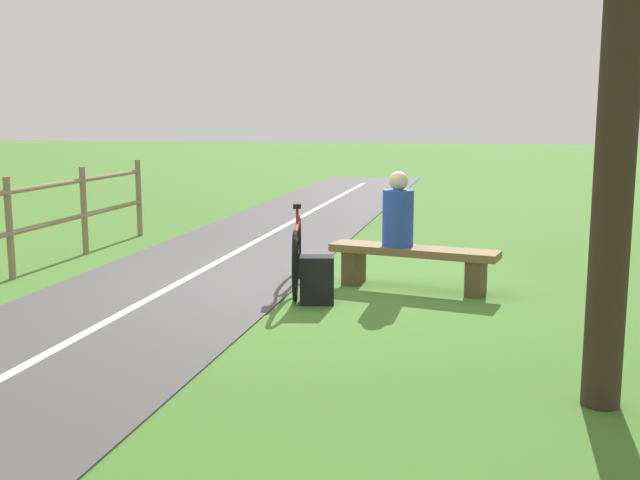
% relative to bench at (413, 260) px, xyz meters
% --- Properties ---
extents(ground_plane, '(80.00, 80.00, 0.00)m').
position_rel_bench_xyz_m(ground_plane, '(1.21, 0.13, -0.31)').
color(ground_plane, '#477A2D').
extents(bench, '(1.81, 0.74, 0.44)m').
position_rel_bench_xyz_m(bench, '(0.00, 0.00, 0.00)').
color(bench, brown).
rests_on(bench, ground_plane).
extents(person_seated, '(0.39, 0.39, 0.78)m').
position_rel_bench_xyz_m(person_seated, '(0.17, -0.04, 0.47)').
color(person_seated, '#2847B7').
rests_on(person_seated, bench).
extents(bicycle, '(0.39, 1.74, 0.88)m').
position_rel_bench_xyz_m(bicycle, '(1.19, 0.22, 0.06)').
color(bicycle, black).
rests_on(bicycle, ground_plane).
extents(backpack, '(0.36, 0.31, 0.46)m').
position_rel_bench_xyz_m(backpack, '(0.86, 0.81, -0.08)').
color(backpack, black).
rests_on(backpack, ground_plane).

